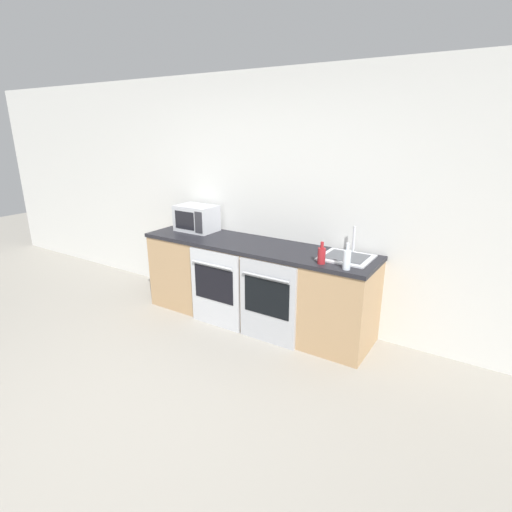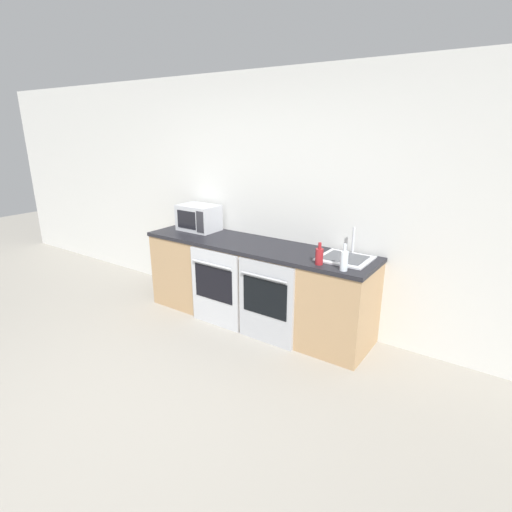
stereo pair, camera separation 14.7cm
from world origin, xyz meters
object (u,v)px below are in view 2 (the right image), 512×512
object	(u,v)px
oven_right	(265,303)
microwave	(199,218)
bottle_red	(319,256)
sink	(345,258)
bottle_clear	(344,260)
oven_left	(215,288)

from	to	relation	value
oven_right	microwave	size ratio (longest dim) A/B	1.80
bottle_red	microwave	bearing A→B (deg)	169.42
bottle_red	sink	size ratio (longest dim) A/B	0.44
bottle_clear	sink	xyz separation A→B (m)	(-0.11, 0.30, -0.08)
oven_right	bottle_clear	xyz separation A→B (m)	(0.73, 0.09, 0.55)
bottle_red	bottle_clear	world-z (taller)	bottle_clear
oven_left	microwave	world-z (taller)	microwave
oven_right	bottle_red	distance (m)	0.74
microwave	bottle_clear	distance (m)	1.99
sink	oven_right	bearing A→B (deg)	-148.41
microwave	bottle_red	world-z (taller)	microwave
oven_right	bottle_clear	world-z (taller)	bottle_clear
oven_right	bottle_red	bearing A→B (deg)	13.02
oven_right	microwave	distance (m)	1.43
oven_right	oven_left	bearing A→B (deg)	180.00
oven_left	microwave	size ratio (longest dim) A/B	1.80
bottle_red	sink	distance (m)	0.31
bottle_clear	sink	distance (m)	0.32
oven_right	sink	xyz separation A→B (m)	(0.62, 0.38, 0.47)
oven_right	microwave	xyz separation A→B (m)	(-1.22, 0.43, 0.61)
microwave	oven_left	bearing A→B (deg)	-36.61
oven_right	microwave	bearing A→B (deg)	160.52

